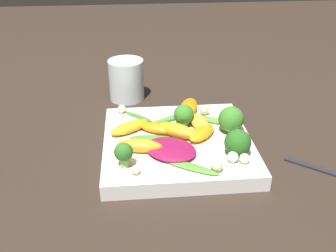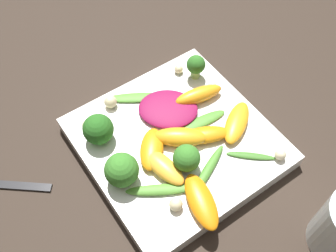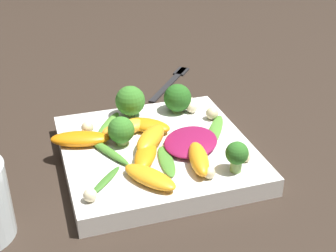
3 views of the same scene
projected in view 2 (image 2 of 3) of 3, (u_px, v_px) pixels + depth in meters
The scene contains 26 objects.
ground_plane at pixel (176, 147), 0.56m from camera, with size 2.40×2.40×0.00m, color #2D231C.
plate at pixel (177, 142), 0.55m from camera, with size 0.25×0.25×0.03m.
radicchio_leaf_0 at pixel (168, 109), 0.56m from camera, with size 0.11×0.11×0.01m.
orange_segment_0 at pixel (237, 122), 0.54m from camera, with size 0.07×0.08×0.02m.
orange_segment_1 at pixel (201, 201), 0.48m from camera, with size 0.08×0.05×0.02m.
orange_segment_2 at pixel (163, 167), 0.50m from camera, with size 0.07×0.04×0.02m.
orange_segment_3 at pixel (199, 95), 0.57m from camera, with size 0.04×0.08×0.02m.
orange_segment_4 at pixel (150, 147), 0.52m from camera, with size 0.07×0.07×0.02m.
orange_segment_5 at pixel (205, 135), 0.53m from camera, with size 0.05×0.07×0.02m.
orange_segment_6 at pixel (179, 138), 0.53m from camera, with size 0.07×0.08×0.02m.
broccoli_floret_0 at pixel (187, 158), 0.50m from camera, with size 0.04×0.04×0.04m.
broccoli_floret_1 at pixel (196, 66), 0.58m from camera, with size 0.03×0.03×0.04m.
broccoli_floret_2 at pixel (98, 129), 0.52m from camera, with size 0.04×0.04×0.04m.
broccoli_floret_3 at pixel (122, 170), 0.48m from camera, with size 0.04×0.04×0.05m.
arugula_sprig_0 at pixel (138, 98), 0.58m from camera, with size 0.07×0.09×0.01m.
arugula_sprig_1 at pixel (251, 156), 0.52m from camera, with size 0.05×0.06×0.00m.
arugula_sprig_2 at pixel (160, 190), 0.49m from camera, with size 0.06×0.08×0.01m.
arugula_sprig_3 at pixel (201, 119), 0.55m from camera, with size 0.03×0.07×0.01m.
arugula_sprig_4 at pixel (206, 172), 0.51m from camera, with size 0.05×0.09×0.01m.
macadamia_nut_0 at pixel (100, 121), 0.54m from camera, with size 0.02×0.02×0.02m.
macadamia_nut_1 at pixel (110, 102), 0.56m from camera, with size 0.02×0.02×0.02m.
macadamia_nut_2 at pixel (176, 204), 0.48m from camera, with size 0.02×0.02×0.02m.
macadamia_nut_3 at pixel (212, 87), 0.58m from camera, with size 0.01×0.01×0.01m.
macadamia_nut_4 at pixel (88, 125), 0.54m from camera, with size 0.02×0.02×0.02m.
macadamia_nut_5 at pixel (179, 69), 0.60m from camera, with size 0.01×0.01×0.01m.
macadamia_nut_6 at pixel (280, 155), 0.52m from camera, with size 0.02×0.02×0.02m.
Camera 2 is at (-0.23, 0.18, 0.48)m, focal length 42.00 mm.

